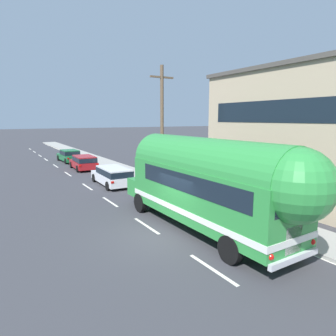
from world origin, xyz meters
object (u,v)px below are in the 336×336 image
Objects in this scene: utility_pole at (162,126)px; car_third at (70,155)px; car_second at (84,162)px; car_lead at (113,175)px; painted_bus at (211,181)px.

utility_pole reaches higher than car_third.
car_second and car_third have the same top height.
utility_pole is 1.98× the size of car_second.
utility_pole is 11.52m from car_second.
car_lead is 1.11× the size of car_second.
utility_pole is at bearing 73.01° from painted_bus.
painted_bus is 19.27m from car_second.
car_second is at bearing 103.88° from utility_pole.
car_third is (-2.48, 16.88, -3.68)m from utility_pole.
car_third is at bearing 98.36° from utility_pole.
painted_bus is 2.37× the size of car_lead.
car_second is 6.28m from car_third.
car_lead is (-2.74, 2.58, -3.62)m from utility_pole.
painted_bus is 25.53m from car_third.
car_third is at bearing 88.97° from car_lead.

